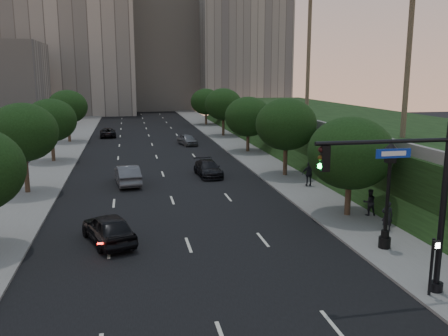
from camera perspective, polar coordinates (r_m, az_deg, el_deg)
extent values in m
plane|color=black|center=(20.40, -2.46, -14.14)|extent=(160.00, 160.00, 0.00)
cube|color=black|center=(49.07, -7.98, 0.94)|extent=(16.00, 140.00, 0.02)
cube|color=slate|center=(50.69, 3.66, 1.43)|extent=(4.50, 140.00, 0.15)
cube|color=slate|center=(49.53, -19.90, 0.54)|extent=(4.50, 140.00, 0.15)
cube|color=black|center=(52.88, 16.68, 3.50)|extent=(18.00, 90.00, 4.00)
cube|color=slate|center=(49.20, 8.01, 6.07)|extent=(0.35, 90.00, 0.70)
cube|color=gray|center=(111.00, -17.81, 14.55)|extent=(26.00, 20.00, 32.00)
cube|color=#AAA79C|center=(120.59, -7.46, 13.25)|extent=(22.00, 18.00, 26.00)
cube|color=gray|center=(117.67, 1.82, 15.83)|extent=(20.00, 22.00, 36.00)
cylinder|color=#38281C|center=(30.21, 14.70, -3.11)|extent=(0.36, 0.36, 2.86)
ellipsoid|color=black|center=(29.68, 14.95, 1.76)|extent=(5.20, 5.20, 4.42)
cylinder|color=#38281C|center=(41.02, 7.38, 1.18)|extent=(0.36, 0.36, 3.21)
ellipsoid|color=black|center=(40.61, 7.49, 5.24)|extent=(5.20, 5.20, 4.42)
cylinder|color=#38281C|center=(53.36, 2.89, 3.41)|extent=(0.36, 0.36, 2.86)
ellipsoid|color=black|center=(53.06, 2.92, 6.20)|extent=(5.20, 5.20, 4.42)
cylinder|color=#38281C|center=(66.89, -0.08, 5.19)|extent=(0.36, 0.36, 3.21)
ellipsoid|color=black|center=(66.64, -0.08, 7.68)|extent=(5.20, 5.20, 4.42)
cylinder|color=#38281C|center=(81.59, -2.18, 6.16)|extent=(0.36, 0.36, 2.86)
ellipsoid|color=black|center=(81.40, -2.19, 7.99)|extent=(5.20, 5.20, 4.42)
cylinder|color=#38281C|center=(37.64, -22.69, -0.49)|extent=(0.36, 0.36, 3.26)
ellipsoid|color=black|center=(37.20, -23.04, 3.98)|extent=(5.00, 5.00, 4.25)
cylinder|color=#38281C|center=(50.29, -19.90, 2.34)|extent=(0.36, 0.36, 2.99)
ellipsoid|color=black|center=(49.97, -20.11, 5.42)|extent=(5.00, 5.00, 4.25)
cylinder|color=#38281C|center=(64.04, -18.15, 4.37)|extent=(0.36, 0.36, 3.26)
ellipsoid|color=black|center=(63.77, -18.31, 7.01)|extent=(5.00, 5.00, 4.25)
cylinder|color=#4C4233|center=(38.10, 21.31, 12.43)|extent=(0.40, 0.40, 12.00)
cylinder|color=#4C4233|center=(51.80, 10.16, 13.91)|extent=(0.40, 0.40, 14.50)
cylinder|color=black|center=(20.42, 24.83, -4.69)|extent=(0.24, 0.24, 7.00)
cylinder|color=black|center=(21.49, 24.09, -13.06)|extent=(0.56, 0.56, 0.50)
cylinder|color=black|center=(18.40, 18.73, 3.02)|extent=(5.40, 0.16, 0.16)
cube|color=black|center=(17.45, 12.07, 1.12)|extent=(0.32, 0.22, 0.95)
sphere|color=black|center=(17.32, 11.56, 2.17)|extent=(0.20, 0.20, 0.20)
sphere|color=#3F2B0A|center=(17.37, 11.53, 1.20)|extent=(0.20, 0.20, 0.20)
sphere|color=#19F24C|center=(17.42, 11.49, 0.23)|extent=(0.20, 0.20, 0.20)
cube|color=#0D2FAD|center=(18.66, 19.71, 1.67)|extent=(1.40, 0.05, 0.35)
cylinder|color=black|center=(25.43, 18.73, -8.63)|extent=(0.60, 0.60, 0.70)
cylinder|color=black|center=(25.27, 18.81, -7.56)|extent=(0.40, 0.40, 0.40)
cylinder|color=black|center=(24.73, 19.09, -3.27)|extent=(0.18, 0.18, 3.60)
cube|color=black|center=(24.31, 19.40, 1.41)|extent=(0.42, 0.42, 0.70)
cone|color=black|center=(24.24, 19.48, 2.57)|extent=(0.64, 0.64, 0.35)
sphere|color=black|center=(24.21, 19.51, 3.04)|extent=(0.14, 0.14, 0.14)
cylinder|color=black|center=(20.63, 23.66, -11.04)|extent=(0.12, 0.12, 2.50)
cube|color=black|center=(20.13, 24.19, -8.45)|extent=(0.30, 0.14, 0.35)
cube|color=white|center=(20.07, 24.33, -8.52)|extent=(0.18, 0.02, 0.22)
imported|color=black|center=(25.71, -13.75, -7.06)|extent=(3.32, 5.05, 1.60)
imported|color=#4D4F54|center=(38.60, -11.54, -0.81)|extent=(2.25, 5.02, 1.60)
imported|color=black|center=(68.37, -13.81, 4.18)|extent=(2.37, 4.74, 1.29)
imported|color=black|center=(40.97, -1.92, -0.07)|extent=(2.18, 4.76, 1.35)
imported|color=#5A5D61|center=(58.95, -4.43, 3.42)|extent=(2.51, 4.32, 1.38)
imported|color=black|center=(27.98, 19.04, -5.46)|extent=(0.71, 0.59, 1.67)
imported|color=black|center=(30.56, 17.10, -3.96)|extent=(0.88, 0.73, 1.65)
imported|color=black|center=(37.27, 10.21, -0.71)|extent=(1.18, 0.64, 1.92)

